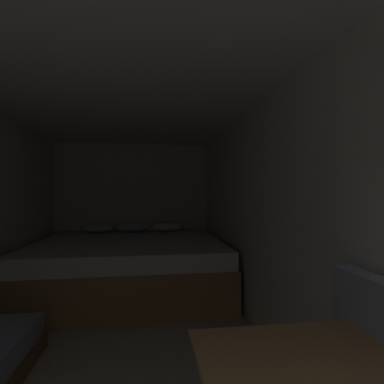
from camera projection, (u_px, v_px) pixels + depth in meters
ground_plane at (118, 353)px, 2.46m from camera, size 7.19×7.19×0.00m
wall_back at (133, 207)px, 5.06m from camera, size 2.65×0.05×2.15m
wall_right at (267, 221)px, 2.65m from camera, size 0.05×5.19×2.15m
ceiling_slab at (118, 90)px, 2.47m from camera, size 2.65×5.19×0.05m
bed at (129, 265)px, 3.97m from camera, size 2.43×2.06×0.84m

